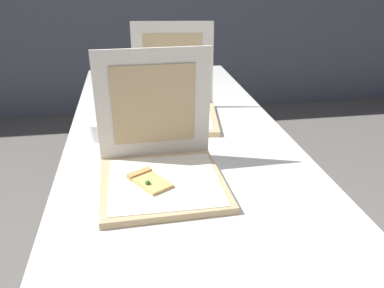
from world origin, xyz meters
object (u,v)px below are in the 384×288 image
at_px(pizza_box_front, 160,165).
at_px(pizza_box_middle, 173,105).
at_px(table, 180,149).
at_px(cup_white_far, 119,101).
at_px(cup_white_mid, 97,132).

height_order(pizza_box_front, pizza_box_middle, same).
relative_size(table, cup_white_far, 35.66).
xyz_separation_m(pizza_box_front, pizza_box_middle, (0.11, 0.57, 0.00)).
relative_size(pizza_box_front, pizza_box_middle, 0.90).
distance_m(table, cup_white_mid, 0.34).
relative_size(pizza_box_middle, cup_white_mid, 6.63).
height_order(table, pizza_box_middle, pizza_box_middle).
distance_m(table, pizza_box_middle, 0.27).
relative_size(pizza_box_middle, cup_white_far, 6.63).
bearing_deg(cup_white_mid, pizza_box_front, -58.85).
distance_m(pizza_box_front, cup_white_mid, 0.43).
bearing_deg(pizza_box_front, cup_white_mid, 119.27).
bearing_deg(pizza_box_middle, table, -83.30).
height_order(pizza_box_middle, cup_white_mid, pizza_box_middle).
xyz_separation_m(pizza_box_front, cup_white_mid, (-0.22, 0.37, -0.02)).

